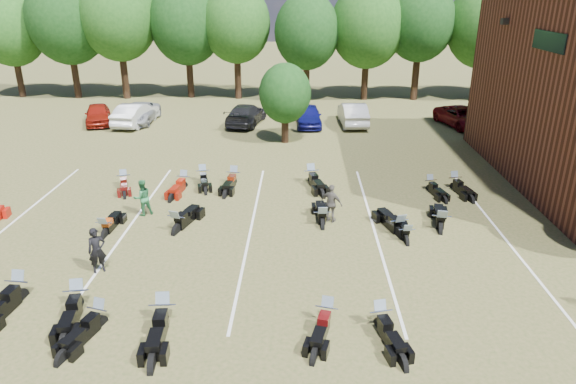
{
  "coord_description": "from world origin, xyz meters",
  "views": [
    {
      "loc": [
        -1.01,
        -15.81,
        9.12
      ],
      "look_at": [
        -1.52,
        4.0,
        1.2
      ],
      "focal_mm": 32.0,
      "sensor_mm": 36.0,
      "label": 1
    }
  ],
  "objects_px": {
    "person_black": "(97,250)",
    "motorcycle_0": "(79,309)",
    "car_4": "(309,116)",
    "motorcycle_3": "(164,324)",
    "car_0": "(98,114)",
    "person_green": "(142,197)",
    "motorcycle_14": "(125,186)",
    "person_grey": "(331,204)"
  },
  "relations": [
    {
      "from": "person_black",
      "to": "motorcycle_3",
      "type": "xyz_separation_m",
      "value": [
        2.97,
        -2.93,
        -0.81
      ]
    },
    {
      "from": "person_green",
      "to": "motorcycle_0",
      "type": "relative_size",
      "value": 0.66
    },
    {
      "from": "person_green",
      "to": "person_grey",
      "type": "distance_m",
      "value": 8.03
    },
    {
      "from": "car_4",
      "to": "person_green",
      "type": "xyz_separation_m",
      "value": [
        -7.27,
        -15.48,
        0.08
      ]
    },
    {
      "from": "car_0",
      "to": "motorcycle_14",
      "type": "distance_m",
      "value": 13.6
    },
    {
      "from": "car_4",
      "to": "person_grey",
      "type": "bearing_deg",
      "value": -89.18
    },
    {
      "from": "car_0",
      "to": "person_green",
      "type": "xyz_separation_m",
      "value": [
        7.77,
        -15.61,
        0.09
      ]
    },
    {
      "from": "car_4",
      "to": "motorcycle_3",
      "type": "distance_m",
      "value": 23.61
    },
    {
      "from": "car_0",
      "to": "motorcycle_0",
      "type": "relative_size",
      "value": 1.71
    },
    {
      "from": "car_4",
      "to": "person_black",
      "type": "bearing_deg",
      "value": -112.02
    },
    {
      "from": "person_black",
      "to": "motorcycle_3",
      "type": "bearing_deg",
      "value": -77.36
    },
    {
      "from": "person_green",
      "to": "motorcycle_14",
      "type": "xyz_separation_m",
      "value": [
        -1.95,
        3.34,
        -0.8
      ]
    },
    {
      "from": "person_green",
      "to": "motorcycle_3",
      "type": "xyz_separation_m",
      "value": [
        2.8,
        -7.7,
        -0.8
      ]
    },
    {
      "from": "person_grey",
      "to": "motorcycle_0",
      "type": "xyz_separation_m",
      "value": [
        -8.0,
        -6.5,
        -0.82
      ]
    },
    {
      "from": "car_4",
      "to": "motorcycle_3",
      "type": "relative_size",
      "value": 1.69
    },
    {
      "from": "car_4",
      "to": "person_grey",
      "type": "distance_m",
      "value": 16.0
    },
    {
      "from": "person_green",
      "to": "motorcycle_3",
      "type": "distance_m",
      "value": 8.23
    },
    {
      "from": "person_green",
      "to": "car_0",
      "type": "bearing_deg",
      "value": -97.42
    },
    {
      "from": "motorcycle_3",
      "to": "person_grey",
      "type": "bearing_deg",
      "value": 49.54
    },
    {
      "from": "car_0",
      "to": "person_green",
      "type": "distance_m",
      "value": 17.44
    },
    {
      "from": "person_black",
      "to": "person_green",
      "type": "bearing_deg",
      "value": 55.2
    },
    {
      "from": "person_grey",
      "to": "motorcycle_3",
      "type": "relative_size",
      "value": 0.66
    },
    {
      "from": "person_black",
      "to": "car_0",
      "type": "bearing_deg",
      "value": 77.68
    },
    {
      "from": "car_4",
      "to": "motorcycle_3",
      "type": "xyz_separation_m",
      "value": [
        -4.47,
        -23.18,
        -0.72
      ]
    },
    {
      "from": "car_4",
      "to": "motorcycle_0",
      "type": "distance_m",
      "value": 23.63
    },
    {
      "from": "person_green",
      "to": "motorcycle_3",
      "type": "relative_size",
      "value": 0.64
    },
    {
      "from": "car_0",
      "to": "motorcycle_14",
      "type": "height_order",
      "value": "car_0"
    },
    {
      "from": "car_0",
      "to": "person_grey",
      "type": "height_order",
      "value": "person_grey"
    },
    {
      "from": "person_black",
      "to": "motorcycle_14",
      "type": "relative_size",
      "value": 0.78
    },
    {
      "from": "person_black",
      "to": "motorcycle_14",
      "type": "distance_m",
      "value": 8.34
    },
    {
      "from": "motorcycle_0",
      "to": "motorcycle_3",
      "type": "relative_size",
      "value": 0.97
    },
    {
      "from": "motorcycle_3",
      "to": "motorcycle_14",
      "type": "relative_size",
      "value": 1.19
    },
    {
      "from": "motorcycle_0",
      "to": "motorcycle_3",
      "type": "height_order",
      "value": "motorcycle_3"
    },
    {
      "from": "person_black",
      "to": "person_grey",
      "type": "relative_size",
      "value": 0.99
    },
    {
      "from": "person_black",
      "to": "car_4",
      "type": "bearing_deg",
      "value": 37.06
    },
    {
      "from": "person_black",
      "to": "motorcycle_0",
      "type": "xyz_separation_m",
      "value": [
        0.18,
        -2.23,
        -0.81
      ]
    },
    {
      "from": "person_green",
      "to": "motorcycle_14",
      "type": "distance_m",
      "value": 3.95
    },
    {
      "from": "car_4",
      "to": "person_grey",
      "type": "xyz_separation_m",
      "value": [
        0.74,
        -15.98,
        0.1
      ]
    },
    {
      "from": "motorcycle_14",
      "to": "person_black",
      "type": "bearing_deg",
      "value": -95.89
    },
    {
      "from": "person_green",
      "to": "motorcycle_0",
      "type": "distance_m",
      "value": 7.05
    },
    {
      "from": "person_grey",
      "to": "motorcycle_14",
      "type": "height_order",
      "value": "person_grey"
    },
    {
      "from": "person_black",
      "to": "person_grey",
      "type": "height_order",
      "value": "person_grey"
    }
  ]
}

